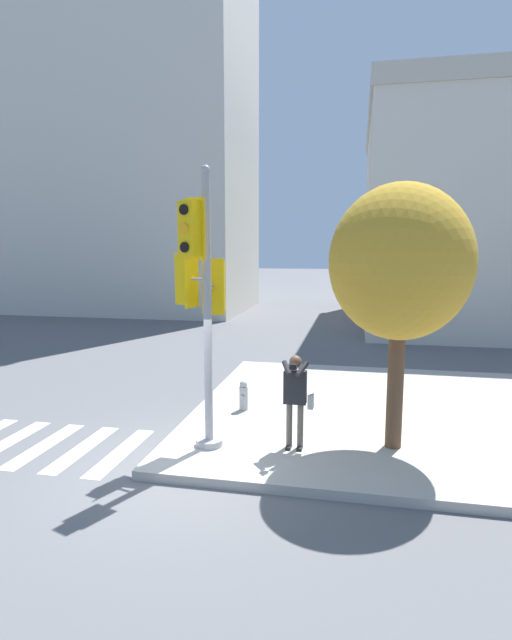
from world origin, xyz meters
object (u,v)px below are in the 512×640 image
street_tree (400,264)px  fire_hydrant (244,396)px  traffic_signal_pole (201,291)px  person_photographer (296,393)px

street_tree → fire_hydrant: street_tree is taller
street_tree → traffic_signal_pole: bearing=-170.2°
traffic_signal_pole → person_photographer: (1.67, 0.18, -1.80)m
street_tree → fire_hydrant: (-3.12, 1.45, -2.98)m
traffic_signal_pole → person_photographer: traffic_signal_pole is taller
traffic_signal_pole → fire_hydrant: traffic_signal_pole is taller
fire_hydrant → street_tree: bearing=-25.0°
traffic_signal_pole → fire_hydrant: bearing=82.1°
person_photographer → fire_hydrant: 2.42m
street_tree → fire_hydrant: 4.55m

